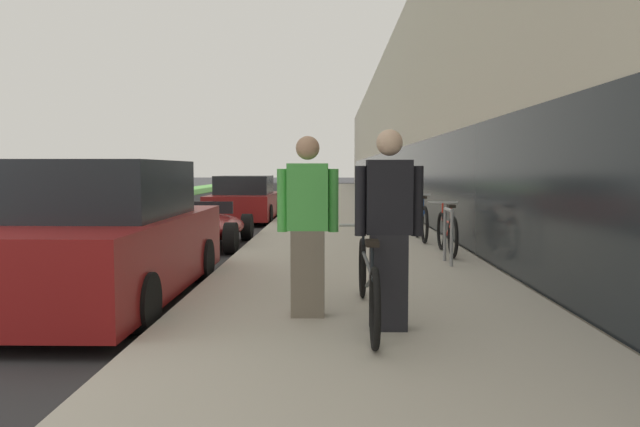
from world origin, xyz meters
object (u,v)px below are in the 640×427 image
Objects in this scene: bike_rack_hoop at (448,230)px; parked_sedan_curbside at (105,239)px; parked_sedan_far at (245,201)px; cruiser_bike_nearest at (447,232)px; cruiser_bike_middle at (421,221)px; person_bystander at (308,226)px; tandem_bicycle at (368,282)px; vintage_roadster_curbside at (199,228)px; person_rider at (389,230)px.

parked_sedan_curbside is (-4.46, -2.14, 0.10)m from bike_rack_hoop.
cruiser_bike_nearest is at bearing -60.64° from parked_sedan_far.
cruiser_bike_middle is at bearing 94.48° from cruiser_bike_nearest.
cruiser_bike_middle is at bearing 72.77° from person_bystander.
tandem_bicycle is 0.66× the size of parked_sedan_far.
tandem_bicycle is 0.70× the size of vintage_roadster_curbside.
cruiser_bike_middle is at bearing 89.61° from bike_rack_hoop.
person_rider reaches higher than cruiser_bike_middle.
vintage_roadster_curbside is at bearing 155.69° from cruiser_bike_nearest.
tandem_bicycle is 4.90m from cruiser_bike_nearest.
tandem_bicycle is 1.52× the size of person_rider.
person_rider is (0.17, -0.35, 0.53)m from tandem_bicycle.
person_bystander is at bearing -115.86° from cruiser_bike_nearest.
person_rider reaches higher than vintage_roadster_curbside.
cruiser_bike_nearest is 0.37× the size of parked_sedan_curbside.
cruiser_bike_nearest is (2.18, 4.49, -0.51)m from person_bystander.
bike_rack_hoop is 0.22× the size of vintage_roadster_curbside.
bike_rack_hoop is (1.42, 3.56, 0.15)m from tandem_bicycle.
tandem_bicycle is 3.20× the size of bike_rack_hoop.
cruiser_bike_nearest is 0.45× the size of vintage_roadster_curbside.
cruiser_bike_nearest is at bearing 34.65° from parked_sedan_curbside.
cruiser_bike_middle is 4.50m from vintage_roadster_curbside.
tandem_bicycle is at bearing -76.88° from parked_sedan_far.
parked_sedan_curbside is 1.15× the size of parked_sedan_far.
tandem_bicycle is at bearing -25.17° from parked_sedan_curbside.
cruiser_bike_middle reaches higher than tandem_bicycle.
bike_rack_hoop is 3.09m from cruiser_bike_middle.
parked_sedan_curbside is at bearing 150.94° from person_rider.
parked_sedan_curbside is at bearing -130.60° from cruiser_bike_middle.
parked_sedan_far is (0.08, 6.03, 0.25)m from vintage_roadster_curbside.
person_rider reaches higher than tandem_bicycle.
parked_sedan_curbside is (-4.64, -3.21, 0.24)m from cruiser_bike_nearest.
parked_sedan_far is (-4.42, 6.12, 0.10)m from cruiser_bike_middle.
person_bystander is 0.98× the size of cruiser_bike_middle.
person_rider is 1.02× the size of cruiser_bike_nearest.
person_bystander reaches higher than cruiser_bike_nearest.
vintage_roadster_curbside is (-4.66, 2.10, -0.13)m from cruiser_bike_nearest.
person_bystander is 2.08× the size of bike_rack_hoop.
cruiser_bike_nearest is (1.60, 4.63, 0.00)m from tandem_bicycle.
person_bystander reaches higher than tandem_bicycle.
bike_rack_hoop is at bearing 25.62° from parked_sedan_curbside.
parked_sedan_far reaches higher than bike_rack_hoop.
parked_sedan_far is (0.06, 11.34, -0.13)m from parked_sedan_curbside.
cruiser_bike_nearest is 0.97× the size of cruiser_bike_middle.
parked_sedan_far reaches higher than cruiser_bike_middle.
person_rider reaches higher than cruiser_bike_nearest.
person_rider is 13.50m from parked_sedan_far.
parked_sedan_far is at bearing 103.46° from person_rider.
tandem_bicycle is 0.79m from person_bystander.
cruiser_bike_nearest is at bearing -24.31° from vintage_roadster_curbside.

